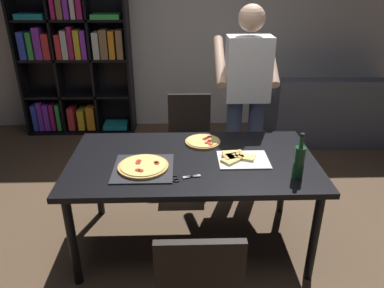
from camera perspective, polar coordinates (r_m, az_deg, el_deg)
The scene contains 13 objects.
ground_plane at distance 3.09m, azimuth 0.08°, elevation -14.79°, with size 12.00×12.00×0.00m, color brown.
back_wall at distance 5.00m, azimuth -0.86°, elevation 18.49°, with size 6.40×0.10×2.80m, color silver.
dining_table at distance 2.70m, azimuth 0.09°, elevation -3.63°, with size 1.78×0.98×0.75m.
chair_near_camera at distance 2.03m, azimuth 0.99°, elevation -21.39°, with size 0.42×0.42×0.90m.
chair_far_side at distance 3.65m, azimuth -0.38°, elevation 1.41°, with size 0.42×0.42×0.90m.
couch at distance 5.06m, azimuth 21.43°, elevation 4.03°, with size 1.71×0.87×0.85m.
bookshelf at distance 5.04m, azimuth -17.80°, elevation 12.39°, with size 1.40×0.35×1.95m.
person_serving_pizza at distance 3.32m, azimuth 8.42°, elevation 7.67°, with size 0.55×0.54×1.75m.
pepperoni_pizza_on_tray at distance 2.55m, azimuth -7.55°, elevation -3.56°, with size 0.41×0.41×0.04m.
pizza_slices_on_towel at distance 2.67m, azimuth 7.31°, elevation -2.19°, with size 0.36×0.28×0.03m.
wine_bottle at distance 2.48m, azimuth 16.22°, elevation -2.61°, with size 0.07×0.07×0.32m.
kitchen_scissors at distance 2.42m, azimuth -1.66°, elevation -5.26°, with size 0.20×0.10×0.01m.
second_pizza_plain at distance 2.91m, azimuth 1.70°, elevation 0.38°, with size 0.28×0.28×0.03m.
Camera 1 is at (-0.07, -2.36, 1.98)m, focal length 34.48 mm.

